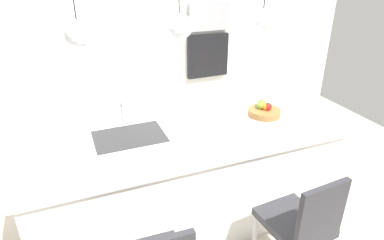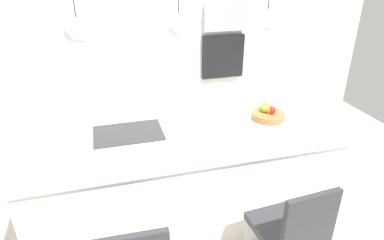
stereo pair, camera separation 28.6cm
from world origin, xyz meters
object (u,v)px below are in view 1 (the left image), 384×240
oven (208,56)px  chair_middle (302,223)px  fruit_bowl (264,111)px  microwave (208,16)px

oven → chair_middle: size_ratio=0.60×
fruit_bowl → microwave: size_ratio=0.54×
fruit_bowl → chair_middle: (-0.25, -0.94, -0.43)m
fruit_bowl → oven: 1.64m
fruit_bowl → oven: (0.17, 1.63, 0.08)m
fruit_bowl → oven: oven is taller
oven → chair_middle: 2.66m
microwave → oven: microwave is taller
chair_middle → oven: bearing=80.7°
oven → chair_middle: oven is taller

